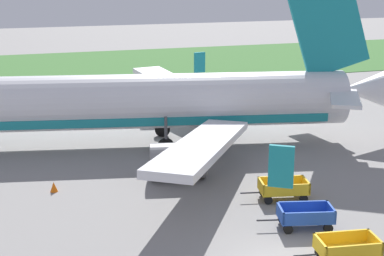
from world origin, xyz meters
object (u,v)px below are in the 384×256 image
at_px(baggage_cart_third_in_row, 347,248).
at_px(traffic_cone_near_plane, 54,187).
at_px(baggage_cart_fourth_in_row, 305,216).
at_px(baggage_cart_far_end, 283,189).
at_px(airplane, 142,103).

relative_size(baggage_cart_third_in_row, traffic_cone_near_plane, 6.52).
bearing_deg(baggage_cart_fourth_in_row, baggage_cart_far_end, 79.84).
xyz_separation_m(baggage_cart_third_in_row, traffic_cone_near_plane, (-10.84, 11.73, -0.32)).
distance_m(baggage_cart_third_in_row, baggage_cart_far_end, 6.87).
distance_m(baggage_cart_fourth_in_row, baggage_cart_far_end, 3.50).
xyz_separation_m(baggage_cart_far_end, traffic_cone_near_plane, (-11.40, 4.88, -0.32)).
height_order(baggage_cart_third_in_row, traffic_cone_near_plane, baggage_cart_third_in_row).
bearing_deg(traffic_cone_near_plane, baggage_cart_fourth_in_row, -37.66).
distance_m(baggage_cart_fourth_in_row, traffic_cone_near_plane, 13.63).
bearing_deg(baggage_cart_third_in_row, airplane, 102.88).
distance_m(airplane, baggage_cart_third_in_row, 19.14).
bearing_deg(airplane, baggage_cart_third_in_row, -77.12).
bearing_deg(baggage_cart_far_end, traffic_cone_near_plane, 156.82).
bearing_deg(traffic_cone_near_plane, baggage_cart_far_end, -23.18).
height_order(airplane, baggage_cart_third_in_row, airplane).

